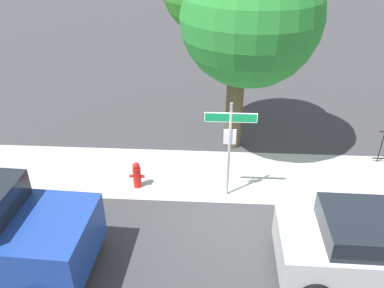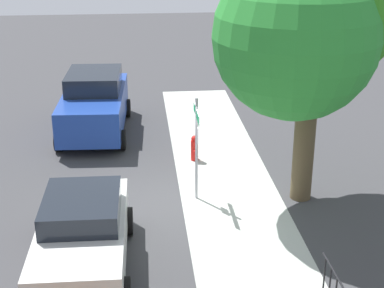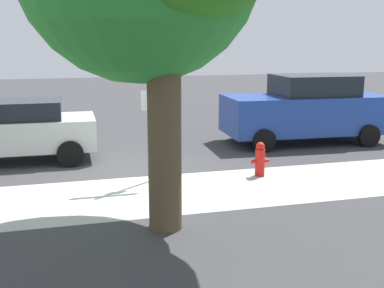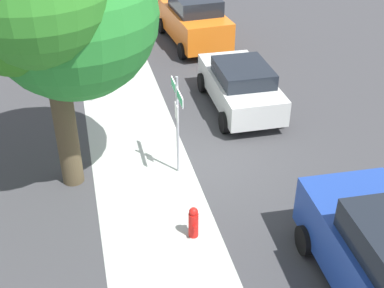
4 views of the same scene
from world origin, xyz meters
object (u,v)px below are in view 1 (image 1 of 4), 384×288
street_sign (230,135)px  fire_hydrant (137,175)px  shade_tree (237,1)px  car_silver (378,247)px

street_sign → fire_hydrant: 2.88m
shade_tree → car_silver: 7.07m
street_sign → shade_tree: bearing=87.0°
street_sign → car_silver: bearing=-41.9°
street_sign → shade_tree: size_ratio=0.42×
shade_tree → fire_hydrant: (-2.62, -2.45, -4.16)m
shade_tree → car_silver: shade_tree is taller
shade_tree → fire_hydrant: 5.50m
street_sign → car_silver: (2.95, -2.65, -1.02)m
car_silver → fire_hydrant: bearing=153.3°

